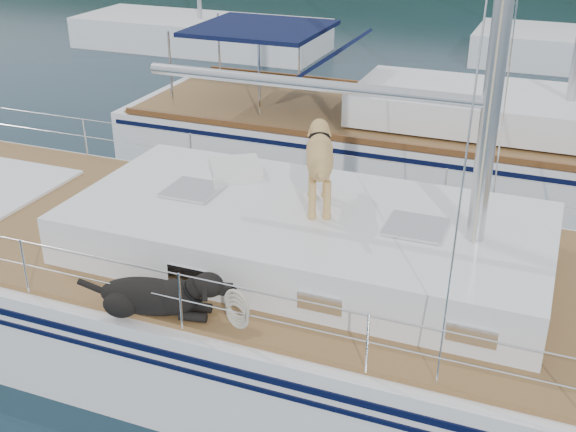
% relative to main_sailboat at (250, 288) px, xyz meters
% --- Properties ---
extents(ground, '(120.00, 120.00, 0.00)m').
position_rel_main_sailboat_xyz_m(ground, '(-0.09, 0.00, -0.68)').
color(ground, black).
rests_on(ground, ground).
extents(main_sailboat, '(12.00, 3.87, 14.01)m').
position_rel_main_sailboat_xyz_m(main_sailboat, '(0.00, 0.00, 0.00)').
color(main_sailboat, white).
rests_on(main_sailboat, ground).
extents(neighbor_sailboat, '(11.00, 3.50, 13.30)m').
position_rel_main_sailboat_xyz_m(neighbor_sailboat, '(0.91, 5.85, -0.05)').
color(neighbor_sailboat, white).
rests_on(neighbor_sailboat, ground).
extents(bg_boat_west, '(8.00, 3.00, 11.65)m').
position_rel_main_sailboat_xyz_m(bg_boat_west, '(-8.09, 14.00, -0.23)').
color(bg_boat_west, white).
rests_on(bg_boat_west, ground).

